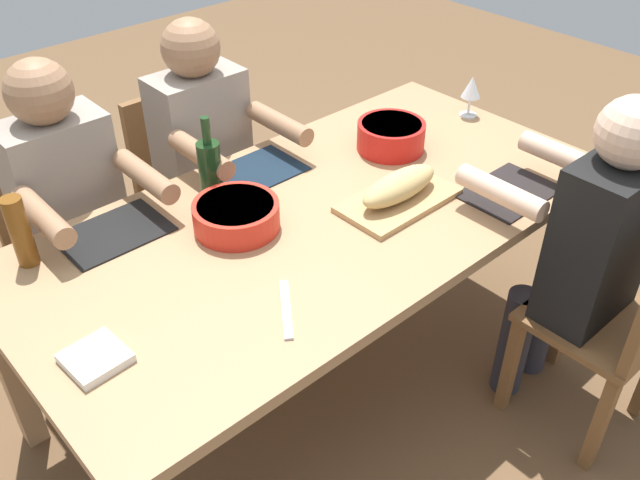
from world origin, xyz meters
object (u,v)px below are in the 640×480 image
(chair_near_right, at_px, (63,234))
(wine_glass, at_px, (471,89))
(diner_near_center, at_px, (208,152))
(napkin_stack, at_px, (96,358))
(cutting_board, at_px, (398,200))
(chair_far_left, at_px, (623,322))
(serving_bowl_salad, at_px, (236,214))
(diner_near_right, at_px, (73,206))
(chair_near_center, at_px, (188,182))
(dining_table, at_px, (320,231))
(bread_loaf, at_px, (399,186))
(diner_far_left, at_px, (586,242))
(wine_bottle, at_px, (210,169))
(serving_bowl_pasta, at_px, (391,134))
(beer_bottle, at_px, (20,232))

(chair_near_right, height_order, wine_glass, wine_glass)
(diner_near_center, height_order, napkin_stack, diner_near_center)
(cutting_board, bearing_deg, napkin_stack, -0.61)
(chair_far_left, xyz_separation_m, serving_bowl_salad, (0.80, -0.93, 0.31))
(diner_near_right, height_order, chair_near_center, diner_near_right)
(dining_table, distance_m, bread_loaf, 0.30)
(chair_near_right, relative_size, diner_near_right, 0.71)
(dining_table, xyz_separation_m, diner_near_center, (0.00, -0.64, 0.03))
(chair_far_left, bearing_deg, cutting_board, -64.88)
(serving_bowl_salad, xyz_separation_m, wine_glass, (-1.16, -0.01, 0.07))
(diner_near_right, xyz_separation_m, diner_far_left, (-1.10, 1.27, 0.00))
(chair_near_right, relative_size, serving_bowl_salad, 3.17)
(chair_near_right, height_order, bread_loaf, same)
(serving_bowl_salad, bearing_deg, diner_far_left, 136.95)
(chair_far_left, height_order, serving_bowl_salad, chair_far_left)
(chair_far_left, height_order, cutting_board, chair_far_left)
(chair_near_center, relative_size, napkin_stack, 6.07)
(diner_far_left, relative_size, bread_loaf, 3.75)
(chair_near_center, height_order, wine_bottle, wine_bottle)
(diner_near_right, xyz_separation_m, serving_bowl_pasta, (-1.03, 0.50, 0.10))
(chair_far_left, xyz_separation_m, bread_loaf, (0.32, -0.69, 0.32))
(diner_near_center, relative_size, napkin_stack, 8.57)
(dining_table, xyz_separation_m, chair_far_left, (-0.55, 0.82, -0.18))
(wine_glass, bearing_deg, bread_loaf, 20.00)
(chair_far_left, bearing_deg, dining_table, -56.11)
(chair_near_center, height_order, napkin_stack, chair_near_center)
(diner_near_center, distance_m, wine_glass, 1.06)
(dining_table, bearing_deg, diner_near_center, -90.00)
(diner_near_center, height_order, serving_bowl_pasta, diner_near_center)
(chair_near_center, bearing_deg, bread_loaf, 103.46)
(diner_near_center, xyz_separation_m, serving_bowl_salad, (0.25, 0.52, 0.09))
(chair_far_left, bearing_deg, serving_bowl_pasta, -85.58)
(diner_near_right, height_order, cutting_board, diner_near_right)
(chair_near_right, height_order, chair_far_left, same)
(chair_near_center, relative_size, cutting_board, 2.12)
(chair_near_right, bearing_deg, diner_far_left, 127.11)
(diner_near_center, distance_m, wine_bottle, 0.42)
(diner_near_right, bearing_deg, napkin_stack, 68.78)
(diner_near_center, relative_size, serving_bowl_salad, 4.47)
(chair_near_right, bearing_deg, napkin_stack, 72.66)
(wine_glass, bearing_deg, serving_bowl_salad, 0.42)
(wine_glass, xyz_separation_m, napkin_stack, (1.75, 0.24, -0.10))
(diner_near_center, distance_m, bread_loaf, 0.81)
(beer_bottle, relative_size, napkin_stack, 1.57)
(diner_far_left, height_order, serving_bowl_pasta, diner_far_left)
(chair_near_center, xyz_separation_m, diner_far_left, (-0.55, 1.45, 0.21))
(diner_near_right, xyz_separation_m, beer_bottle, (0.25, 0.26, 0.15))
(serving_bowl_salad, relative_size, beer_bottle, 1.22)
(chair_far_left, relative_size, beer_bottle, 3.86)
(diner_far_left, xyz_separation_m, wine_bottle, (0.75, -0.94, 0.15))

